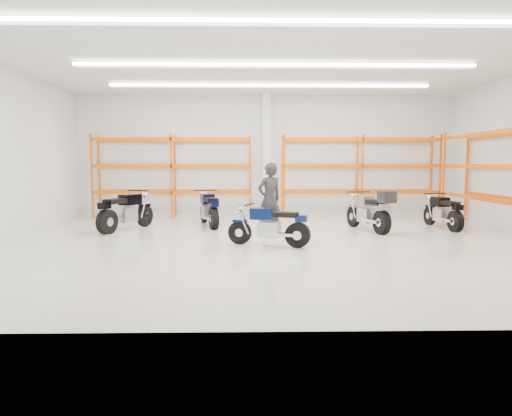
{
  "coord_description": "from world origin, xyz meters",
  "views": [
    {
      "loc": [
        -0.73,
        -11.14,
        1.95
      ],
      "look_at": [
        -0.49,
        0.5,
        0.82
      ],
      "focal_mm": 32.0,
      "sensor_mm": 36.0,
      "label": 1
    }
  ],
  "objects_px": {
    "motorcycle_main": "(272,227)",
    "motorcycle_back_c": "(371,211)",
    "motorcycle_back_d": "(444,213)",
    "motorcycle_back_b": "(209,210)",
    "structural_column": "(266,156)",
    "standing_man": "(269,199)",
    "motorcycle_back_a": "(124,212)"
  },
  "relations": [
    {
      "from": "motorcycle_main",
      "to": "motorcycle_back_c",
      "type": "bearing_deg",
      "value": 37.92
    },
    {
      "from": "motorcycle_main",
      "to": "motorcycle_back_d",
      "type": "bearing_deg",
      "value": 27.59
    },
    {
      "from": "motorcycle_back_b",
      "to": "motorcycle_back_c",
      "type": "height_order",
      "value": "motorcycle_back_c"
    },
    {
      "from": "motorcycle_back_b",
      "to": "structural_column",
      "type": "relative_size",
      "value": 0.49
    },
    {
      "from": "motorcycle_main",
      "to": "motorcycle_back_c",
      "type": "xyz_separation_m",
      "value": [
        2.97,
        2.32,
        0.12
      ]
    },
    {
      "from": "structural_column",
      "to": "standing_man",
      "type": "bearing_deg",
      "value": -91.41
    },
    {
      "from": "motorcycle_back_d",
      "to": "structural_column",
      "type": "relative_size",
      "value": 0.47
    },
    {
      "from": "motorcycle_back_b",
      "to": "motorcycle_back_c",
      "type": "distance_m",
      "value": 4.89
    },
    {
      "from": "motorcycle_back_b",
      "to": "standing_man",
      "type": "relative_size",
      "value": 1.12
    },
    {
      "from": "motorcycle_back_a",
      "to": "motorcycle_back_c",
      "type": "distance_m",
      "value": 7.15
    },
    {
      "from": "motorcycle_back_b",
      "to": "motorcycle_back_d",
      "type": "bearing_deg",
      "value": -5.71
    },
    {
      "from": "standing_man",
      "to": "structural_column",
      "type": "height_order",
      "value": "structural_column"
    },
    {
      "from": "motorcycle_main",
      "to": "structural_column",
      "type": "xyz_separation_m",
      "value": [
        0.13,
        6.29,
        1.78
      ]
    },
    {
      "from": "motorcycle_back_a",
      "to": "motorcycle_back_b",
      "type": "distance_m",
      "value": 2.55
    },
    {
      "from": "motorcycle_back_a",
      "to": "motorcycle_back_b",
      "type": "xyz_separation_m",
      "value": [
        2.4,
        0.87,
        -0.02
      ]
    },
    {
      "from": "motorcycle_back_a",
      "to": "motorcycle_back_d",
      "type": "bearing_deg",
      "value": 0.99
    },
    {
      "from": "motorcycle_back_a",
      "to": "motorcycle_back_b",
      "type": "bearing_deg",
      "value": 19.98
    },
    {
      "from": "motorcycle_main",
      "to": "standing_man",
      "type": "distance_m",
      "value": 1.74
    },
    {
      "from": "structural_column",
      "to": "motorcycle_main",
      "type": "bearing_deg",
      "value": -91.21
    },
    {
      "from": "motorcycle_main",
      "to": "motorcycle_back_a",
      "type": "distance_m",
      "value": 4.92
    },
    {
      "from": "motorcycle_back_c",
      "to": "motorcycle_back_d",
      "type": "bearing_deg",
      "value": 11.03
    },
    {
      "from": "motorcycle_back_b",
      "to": "motorcycle_back_c",
      "type": "relative_size",
      "value": 0.94
    },
    {
      "from": "motorcycle_back_d",
      "to": "standing_man",
      "type": "relative_size",
      "value": 1.07
    },
    {
      "from": "standing_man",
      "to": "motorcycle_back_a",
      "type": "bearing_deg",
      "value": -43.9
    },
    {
      "from": "motorcycle_back_b",
      "to": "structural_column",
      "type": "xyz_separation_m",
      "value": [
        1.91,
        2.81,
        1.73
      ]
    },
    {
      "from": "motorcycle_back_c",
      "to": "standing_man",
      "type": "height_order",
      "value": "standing_man"
    },
    {
      "from": "motorcycle_main",
      "to": "motorcycle_back_d",
      "type": "xyz_separation_m",
      "value": [
        5.3,
        2.77,
        0.02
      ]
    },
    {
      "from": "motorcycle_back_a",
      "to": "motorcycle_back_c",
      "type": "xyz_separation_m",
      "value": [
        7.15,
        -0.29,
        0.04
      ]
    },
    {
      "from": "motorcycle_main",
      "to": "motorcycle_back_b",
      "type": "distance_m",
      "value": 3.91
    },
    {
      "from": "motorcycle_back_d",
      "to": "structural_column",
      "type": "bearing_deg",
      "value": 145.73
    },
    {
      "from": "motorcycle_back_b",
      "to": "motorcycle_back_a",
      "type": "bearing_deg",
      "value": -160.02
    },
    {
      "from": "motorcycle_back_b",
      "to": "motorcycle_back_d",
      "type": "distance_m",
      "value": 7.11
    }
  ]
}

